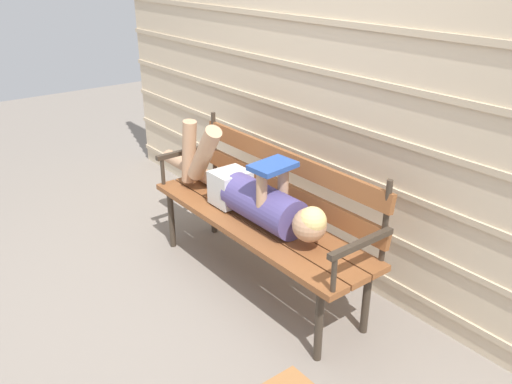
{
  "coord_description": "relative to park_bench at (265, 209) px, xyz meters",
  "views": [
    {
      "loc": [
        2.27,
        -1.64,
        1.94
      ],
      "look_at": [
        0.0,
        0.14,
        0.65
      ],
      "focal_mm": 36.95,
      "sensor_mm": 36.0,
      "label": 1
    }
  ],
  "objects": [
    {
      "name": "reclining_person",
      "position": [
        -0.08,
        -0.07,
        0.1
      ],
      "size": [
        1.75,
        0.26,
        0.52
      ],
      "color": "#514784"
    },
    {
      "name": "house_siding",
      "position": [
        0.0,
        0.49,
        0.64
      ],
      "size": [
        5.03,
        0.08,
        2.32
      ],
      "color": "beige",
      "rests_on": "ground"
    },
    {
      "name": "park_bench",
      "position": [
        0.0,
        0.0,
        0.0
      ],
      "size": [
        1.72,
        0.48,
        0.93
      ],
      "color": "brown",
      "rests_on": "ground"
    },
    {
      "name": "ground_plane",
      "position": [
        0.0,
        -0.21,
        -0.52
      ],
      "size": [
        12.0,
        12.0,
        0.0
      ],
      "primitive_type": "plane",
      "color": "gray"
    }
  ]
}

